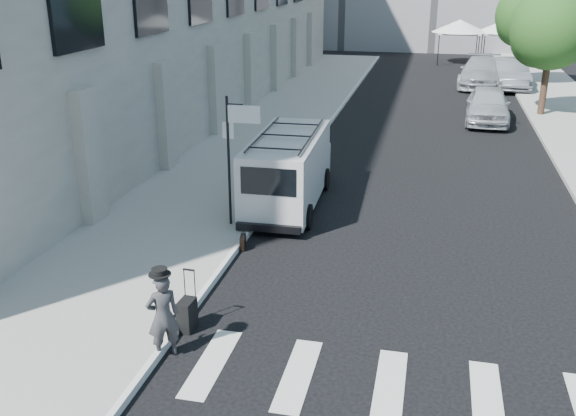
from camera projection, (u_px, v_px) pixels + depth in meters
The scene contains 15 objects.
ground at pixel (300, 292), 14.12m from camera, with size 120.00×120.00×0.00m, color black.
sidewalk_left at pixel (281, 121), 29.59m from camera, with size 4.50×48.00×0.15m, color gray.
sidewalk_right at pixel (571, 117), 30.48m from camera, with size 4.00×56.00×0.15m, color gray.
sign_pole at pixel (237, 135), 16.61m from camera, with size 1.03×0.07×3.50m.
tree_near at pixel (549, 31), 29.56m from camera, with size 3.80×3.83×6.03m.
tree_far at pixel (526, 18), 37.78m from camera, with size 3.80×3.83×6.03m.
tent_left at pixel (460, 26), 47.03m from camera, with size 4.00×4.00×3.20m.
tent_right at pixel (505, 27), 46.82m from camera, with size 4.00×4.00×3.20m.
businessman at pixel (163, 316), 11.53m from camera, with size 0.60×0.40×1.66m, color #353538.
briefcase at pixel (243, 242), 16.29m from camera, with size 0.12×0.44×0.34m, color black.
suitcase at pixel (187, 315), 12.57m from camera, with size 0.30×0.45×1.22m.
cargo_van at pixel (288, 169), 19.06m from camera, with size 2.11×5.65×2.13m.
parked_car_a at pixel (488, 105), 29.47m from camera, with size 1.92×4.76×1.62m, color #B5B9BE.
parked_car_b at pixel (510, 74), 37.76m from camera, with size 1.82×5.21×1.72m, color slate.
parked_car_c at pixel (481, 72), 38.48m from camera, with size 2.38×5.86×1.70m, color #A2A5AA.
Camera 1 is at (2.55, -12.32, 6.69)m, focal length 40.00 mm.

